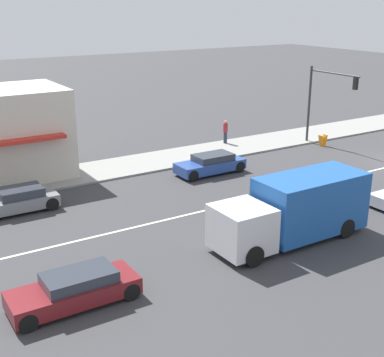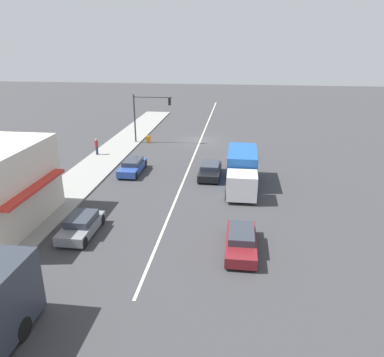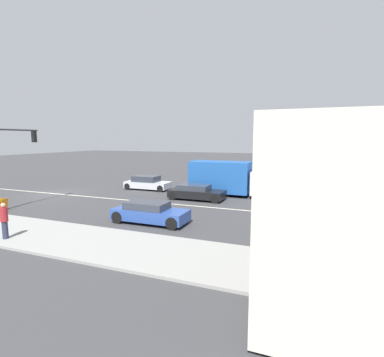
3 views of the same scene
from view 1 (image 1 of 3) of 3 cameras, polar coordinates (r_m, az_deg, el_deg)
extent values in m
plane|color=#38383A|center=(26.52, -2.23, -4.29)|extent=(160.00, 160.00, 0.00)
cube|color=gray|center=(33.97, -10.56, 0.70)|extent=(4.00, 73.00, 0.12)
cube|color=red|center=(30.66, -19.41, 3.57)|extent=(0.70, 6.79, 0.20)
cylinder|color=#333338|center=(41.04, 12.39, 7.77)|extent=(0.18, 0.18, 5.60)
cylinder|color=#333338|center=(39.10, 14.96, 10.78)|extent=(4.50, 0.12, 0.12)
cube|color=black|center=(37.87, 17.05, 9.67)|extent=(0.28, 0.24, 0.84)
sphere|color=red|center=(37.93, 17.23, 10.08)|extent=(0.18, 0.18, 0.18)
sphere|color=gold|center=(37.96, 17.19, 9.68)|extent=(0.18, 0.18, 0.18)
sphere|color=green|center=(38.00, 17.15, 9.28)|extent=(0.18, 0.18, 0.18)
cylinder|color=#282D42|center=(39.95, 3.57, 4.39)|extent=(0.26, 0.26, 0.85)
cylinder|color=maroon|center=(39.78, 3.59, 5.44)|extent=(0.34, 0.34, 0.66)
sphere|color=tan|center=(39.68, 3.61, 6.06)|extent=(0.22, 0.22, 0.22)
cube|color=orange|center=(40.75, 13.93, 3.98)|extent=(0.45, 0.21, 0.84)
cube|color=orange|center=(40.52, 13.61, 3.93)|extent=(0.45, 0.21, 0.84)
cube|color=silver|center=(22.49, 5.34, -5.32)|extent=(2.28, 2.20, 1.90)
cube|color=#1E519E|center=(24.73, 12.51, -2.56)|extent=(2.40, 5.10, 2.60)
cylinder|color=black|center=(21.94, 6.58, -8.23)|extent=(0.28, 0.90, 0.90)
cylinder|color=black|center=(23.48, 3.30, -6.25)|extent=(0.28, 0.90, 0.90)
cylinder|color=black|center=(25.32, 16.08, -5.09)|extent=(0.28, 0.90, 0.90)
cylinder|color=black|center=(26.67, 12.67, -3.58)|extent=(0.28, 0.90, 0.90)
cube|color=maroon|center=(19.69, -12.49, -11.78)|extent=(1.73, 4.56, 0.62)
cube|color=#2D333D|center=(19.50, -11.96, -10.31)|extent=(1.47, 2.51, 0.42)
cylinder|color=black|center=(18.72, -17.11, -14.50)|extent=(0.22, 0.66, 0.66)
cylinder|color=black|center=(20.01, -18.32, -12.34)|extent=(0.22, 0.66, 0.66)
cylinder|color=black|center=(19.73, -6.52, -11.89)|extent=(0.22, 0.66, 0.66)
cylinder|color=black|center=(20.95, -8.37, -10.04)|extent=(0.22, 0.66, 0.66)
cylinder|color=black|center=(29.50, 18.76, -2.25)|extent=(0.22, 0.62, 0.62)
cube|color=#284793|center=(33.15, 1.93, 1.37)|extent=(1.71, 4.37, 0.62)
cube|color=#2D333D|center=(33.12, 2.25, 2.28)|extent=(1.45, 2.40, 0.42)
cylinder|color=black|center=(31.70, 0.10, 0.28)|extent=(0.22, 0.70, 0.70)
cylinder|color=black|center=(32.93, -1.30, 0.98)|extent=(0.22, 0.70, 0.70)
cylinder|color=black|center=(33.57, 5.09, 1.26)|extent=(0.22, 0.70, 0.70)
cylinder|color=black|center=(34.73, 3.60, 1.89)|extent=(0.22, 0.70, 0.70)
cube|color=slate|center=(28.64, -18.12, -2.43)|extent=(1.78, 3.94, 0.59)
cube|color=#2D333D|center=(28.51, -17.84, -1.38)|extent=(1.51, 2.17, 0.45)
cylinder|color=black|center=(28.33, -14.72, -2.64)|extent=(0.22, 0.69, 0.69)
cylinder|color=black|center=(29.76, -15.66, -1.69)|extent=(0.22, 0.69, 0.69)
cube|color=black|center=(27.73, 10.02, -2.47)|extent=(1.84, 4.39, 0.59)
cube|color=#2D333D|center=(27.69, 10.42, -1.41)|extent=(1.56, 2.41, 0.42)
cylinder|color=black|center=(26.12, 8.29, -4.07)|extent=(0.22, 0.66, 0.66)
cylinder|color=black|center=(27.29, 6.09, -2.96)|extent=(0.22, 0.66, 0.66)
cylinder|color=black|center=(28.40, 13.77, -2.54)|extent=(0.22, 0.66, 0.66)
cylinder|color=black|center=(29.47, 11.52, -1.59)|extent=(0.22, 0.66, 0.66)
camera|label=2|loc=(21.84, -73.91, 8.88)|focal=35.00mm
camera|label=3|loc=(42.35, -19.29, 10.11)|focal=28.00mm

